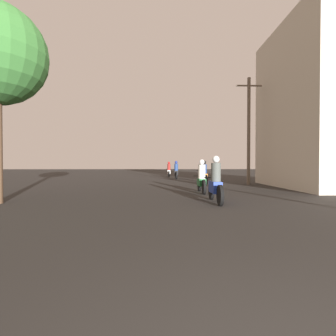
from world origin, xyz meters
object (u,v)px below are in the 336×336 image
motorcycle_black (176,172)px  utility_pole_far (249,129)px  building_right_near (327,106)px  motorcycle_orange (204,175)px  motorcycle_white (169,171)px  motorcycle_silver (202,173)px  motorcycle_green (202,179)px  motorcycle_blue (215,184)px

motorcycle_black → utility_pole_far: (4.18, -6.26, 2.88)m
motorcycle_black → building_right_near: (7.86, -8.25, 3.87)m
motorcycle_orange → motorcycle_white: motorcycle_orange is taller
motorcycle_white → motorcycle_orange: bearing=-72.6°
motorcycle_silver → utility_pole_far: size_ratio=0.31×
motorcycle_silver → motorcycle_white: bearing=110.0°
utility_pole_far → motorcycle_green: bearing=-129.1°
utility_pole_far → building_right_near: bearing=-28.5°
motorcycle_black → motorcycle_green: bearing=-90.0°
motorcycle_blue → motorcycle_white: size_ratio=1.07×
motorcycle_blue → motorcycle_orange: bearing=77.1°
motorcycle_blue → motorcycle_silver: (1.13, 10.20, -0.01)m
motorcycle_orange → motorcycle_silver: (0.25, 2.61, 0.02)m
building_right_near → utility_pole_far: size_ratio=1.34×
motorcycle_black → building_right_near: bearing=-49.1°
motorcycle_orange → building_right_near: size_ratio=0.23×
building_right_near → motorcycle_black: bearing=133.6°
building_right_near → motorcycle_silver: bearing=142.8°
motorcycle_green → motorcycle_white: 14.93m
motorcycle_silver → building_right_near: 8.70m
motorcycle_orange → utility_pole_far: size_ratio=0.31×
motorcycle_blue → motorcycle_black: bearing=85.8°
motorcycle_blue → motorcycle_white: (-1.02, 17.86, -0.03)m
utility_pole_far → motorcycle_orange: bearing=177.8°
motorcycle_silver → motorcycle_orange: bearing=-91.2°
motorcycle_blue → motorcycle_orange: 7.63m
motorcycle_green → motorcycle_white: bearing=92.2°
motorcycle_orange → motorcycle_green: bearing=-107.6°
motorcycle_green → motorcycle_blue: bearing=-91.5°
motorcycle_orange → utility_pole_far: 4.03m
motorcycle_orange → motorcycle_black: bearing=96.0°
motorcycle_blue → building_right_near: (7.34, 5.48, 3.86)m
motorcycle_blue → motorcycle_white: motorcycle_blue is taller
motorcycle_silver → utility_pole_far: 4.71m
motorcycle_green → motorcycle_white: (-1.01, 14.90, -0.01)m
motorcycle_white → motorcycle_green: bearing=-79.2°
motorcycle_green → utility_pole_far: 6.50m
motorcycle_green → motorcycle_orange: (0.88, 4.62, -0.00)m
motorcycle_black → utility_pole_far: size_ratio=0.31×
motorcycle_green → building_right_near: size_ratio=0.22×
motorcycle_blue → utility_pole_far: size_ratio=0.31×
motorcycle_white → building_right_near: 15.43m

